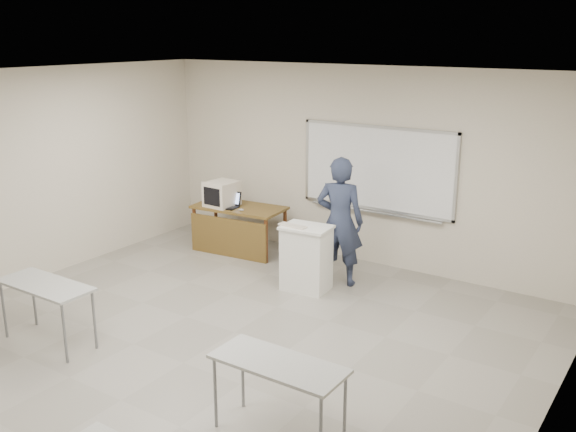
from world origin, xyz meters
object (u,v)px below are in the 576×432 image
Objects in this scene: whiteboard at (377,170)px; keyboard at (292,226)px; crt_monitor at (222,194)px; laptop at (229,204)px; mouse at (241,210)px; presenter at (340,221)px; podium at (306,258)px; instructor_desk at (235,220)px.

whiteboard is 6.18× the size of keyboard.
crt_monitor reaches higher than laptop.
laptop is at bearing -176.90° from mouse.
whiteboard is 7.65× the size of laptop.
mouse is 1.86m from presenter.
crt_monitor is at bearing -172.33° from mouse.
podium is 2.04m from laptop.
whiteboard is at bearing 14.67° from instructor_desk.
whiteboard is 1.35× the size of presenter.
instructor_desk is at bearing 157.12° from keyboard.
instructor_desk is 0.28m from laptop.
keyboard is at bearing -20.55° from crt_monitor.
whiteboard is 27.93× the size of mouse.
laptop is at bearing -21.46° from presenter.
keyboard is at bearing -31.92° from instructor_desk.
mouse is (-1.90, -0.87, -0.71)m from whiteboard.
whiteboard reaches higher than instructor_desk.
instructor_desk is at bearing 5.19° from crt_monitor.
whiteboard is at bearing 77.21° from keyboard.
presenter reaches higher than mouse.
mouse is (0.30, -0.08, -0.04)m from laptop.
podium is at bearing 42.00° from keyboard.
podium is at bearing -16.05° from crt_monitor.
podium is at bearing -101.90° from whiteboard.
laptop is 3.65× the size of mouse.
instructor_desk is 16.56× the size of mouse.
crt_monitor is 0.49m from mouse.
crt_monitor is at bearing 177.23° from instructor_desk.
presenter is (1.85, -0.14, 0.15)m from mouse.
whiteboard is 2.43m from laptop.
podium is 10.33× the size of mouse.
podium is at bearing -3.50° from mouse.
crt_monitor reaches higher than podium.
mouse is at bearing -29.48° from instructor_desk.
instructor_desk is 3.01× the size of crt_monitor.
laptop is (0.15, -0.00, -0.14)m from crt_monitor.
instructor_desk is 0.80× the size of presenter.
mouse is at bearing -20.09° from presenter.
presenter is at bearing 12.70° from mouse.
presenter is (0.41, 0.58, -0.01)m from keyboard.
podium is 2.20m from crt_monitor.
whiteboard is 1.81m from podium.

